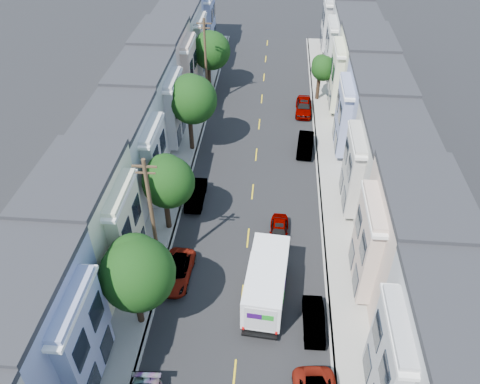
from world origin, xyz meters
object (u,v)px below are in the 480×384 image
object	(u,v)px
lead_sedan	(279,231)
parked_right_b	(314,321)
tree_e	(211,51)
parked_left_c	(177,272)
parked_right_c	(305,144)
tree_c	(167,182)
fedex_truck	(266,281)
tree_d	(192,100)
parked_right_d	(304,107)
utility_pole_far	(206,63)
tree_b	(136,274)
parked_left_d	(196,195)
tree_far_r	(323,69)
utility_pole_near	(153,219)

from	to	relation	value
lead_sedan	parked_right_b	size ratio (longest dim) A/B	1.02
tree_e	parked_right_b	world-z (taller)	tree_e
parked_left_c	parked_right_c	bearing A→B (deg)	63.47
tree_c	fedex_truck	xyz separation A→B (m)	(7.95, -6.65, -2.94)
tree_d	parked_right_d	distance (m)	14.90
utility_pole_far	fedex_truck	xyz separation A→B (m)	(7.95, -27.96, -3.35)
fedex_truck	parked_left_c	distance (m)	6.80
tree_b	utility_pole_far	xyz separation A→B (m)	(0.00, 30.58, 0.36)
lead_sedan	parked_left_d	world-z (taller)	parked_left_d
parked_right_c	tree_far_r	bearing A→B (deg)	84.86
tree_e	parked_right_b	bearing A→B (deg)	-71.80
tree_d	parked_left_d	bearing A→B (deg)	-80.25
tree_e	parked_right_d	size ratio (longest dim) A/B	1.54
parked_left_d	parked_right_c	bearing A→B (deg)	41.97
fedex_truck	parked_left_d	distance (m)	12.25
fedex_truck	parked_right_b	world-z (taller)	fedex_truck
tree_b	parked_right_d	distance (m)	31.92
utility_pole_far	fedex_truck	world-z (taller)	utility_pole_far
tree_c	parked_right_d	bearing A→B (deg)	61.17
utility_pole_far	lead_sedan	xyz separation A→B (m)	(8.75, -21.62, -4.52)
parked_left_c	fedex_truck	bearing A→B (deg)	-9.56
lead_sedan	parked_left_c	distance (m)	8.87
parked_right_c	tree_b	bearing A→B (deg)	-112.33
tree_e	parked_left_c	world-z (taller)	tree_e
tree_d	tree_far_r	xyz separation A→B (m)	(13.20, 11.93, -1.67)
tree_e	tree_far_r	size ratio (longest dim) A/B	1.34
tree_b	parked_left_c	distance (m)	5.94
lead_sedan	parked_right_d	bearing A→B (deg)	85.22
tree_b	parked_right_b	distance (m)	11.96
tree_d	parked_left_c	distance (m)	17.83
parked_left_c	parked_right_c	distance (m)	20.28
utility_pole_far	lead_sedan	distance (m)	23.76
tree_far_r	parked_left_d	distance (m)	23.52
tree_d	parked_right_b	bearing A→B (deg)	-61.41
tree_e	parked_right_d	distance (m)	12.96
tree_c	parked_left_c	size ratio (longest dim) A/B	1.51
utility_pole_near	parked_left_c	world-z (taller)	utility_pole_near
tree_e	parked_right_c	bearing A→B (deg)	-48.86
utility_pole_near	parked_right_c	size ratio (longest dim) A/B	2.29
tree_d	utility_pole_near	world-z (taller)	utility_pole_near
utility_pole_near	parked_left_d	size ratio (longest dim) A/B	2.41
tree_b	fedex_truck	distance (m)	8.89
tree_e	tree_b	bearing A→B (deg)	-90.00
parked_right_d	tree_e	bearing A→B (deg)	158.13
tree_b	parked_left_d	distance (m)	13.61
tree_c	utility_pole_far	distance (m)	21.31
parked_right_c	tree_d	bearing A→B (deg)	-171.57
parked_right_b	tree_d	bearing A→B (deg)	117.25
tree_c	parked_right_c	xyz separation A→B (m)	(11.20, 12.49, -4.02)
fedex_truck	lead_sedan	bearing A→B (deg)	87.46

